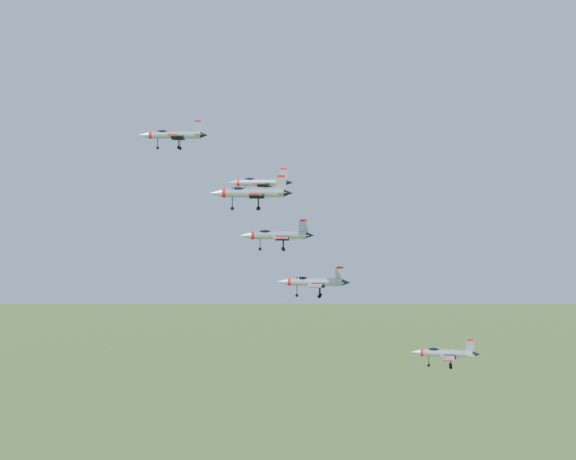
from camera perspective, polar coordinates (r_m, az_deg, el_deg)
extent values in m
cylinder|color=#9EA4AA|center=(138.05, -8.06, 6.70)|extent=(8.76, 2.00, 1.25)
cone|color=#9EA4AA|center=(138.80, -10.21, 6.66)|extent=(1.84, 1.40, 1.25)
cone|color=black|center=(137.52, -5.98, 6.73)|extent=(1.44, 1.18, 1.07)
ellipsoid|color=black|center=(138.37, -8.94, 6.88)|extent=(2.19, 1.08, 0.80)
cube|color=#9EA4AA|center=(135.34, -8.13, 6.68)|extent=(2.58, 4.42, 0.14)
cube|color=#9EA4AA|center=(140.69, -7.84, 6.52)|extent=(2.58, 4.42, 0.14)
cube|color=#9EA4AA|center=(137.72, -6.42, 7.26)|extent=(1.45, 0.24, 2.03)
cube|color=red|center=(137.81, -6.42, 7.70)|extent=(1.07, 0.23, 0.34)
cylinder|color=#9EA4AA|center=(124.60, -1.91, 3.39)|extent=(7.67, 3.31, 1.11)
cone|color=#9EA4AA|center=(125.72, -3.96, 3.38)|extent=(1.79, 1.51, 1.11)
cone|color=black|center=(123.67, 0.10, 3.40)|extent=(1.42, 1.25, 0.94)
ellipsoid|color=black|center=(125.04, -2.75, 3.58)|extent=(2.03, 1.31, 0.70)
cube|color=#9EA4AA|center=(122.23, -2.09, 3.31)|extent=(2.98, 4.17, 0.12)
cube|color=#9EA4AA|center=(126.89, -1.59, 3.28)|extent=(2.98, 4.17, 0.12)
cube|color=#9EA4AA|center=(123.88, -0.33, 3.93)|extent=(1.25, 0.47, 1.79)
cube|color=red|center=(123.90, -0.33, 4.36)|extent=(0.93, 0.39, 0.30)
cylinder|color=#9EA4AA|center=(107.37, -2.52, 2.64)|extent=(8.35, 1.96, 1.19)
cone|color=#9EA4AA|center=(107.66, -5.16, 2.63)|extent=(1.76, 1.34, 1.19)
cone|color=black|center=(107.31, 0.04, 2.64)|extent=(1.38, 1.13, 1.02)
ellipsoid|color=black|center=(107.46, -3.60, 2.88)|extent=(2.09, 1.04, 0.76)
cube|color=#9EA4AA|center=(104.79, -2.47, 2.52)|extent=(2.48, 4.22, 0.13)
cube|color=#9EA4AA|center=(109.94, -2.37, 2.52)|extent=(2.48, 4.22, 0.13)
cube|color=#9EA4AA|center=(107.32, -0.50, 3.31)|extent=(1.38, 0.24, 1.93)
cube|color=red|center=(107.34, -0.50, 3.85)|extent=(1.02, 0.22, 0.32)
cylinder|color=#9EA4AA|center=(127.65, -0.69, -0.38)|extent=(8.82, 1.71, 1.27)
cone|color=#9EA4AA|center=(127.56, -3.05, -0.39)|extent=(1.82, 1.35, 1.27)
cone|color=black|center=(127.94, 1.58, -0.38)|extent=(1.42, 1.15, 1.08)
ellipsoid|color=black|center=(127.56, -1.65, -0.17)|extent=(2.19, 1.02, 0.80)
cube|color=#9EA4AA|center=(124.94, -0.55, -0.56)|extent=(2.46, 4.40, 0.14)
cube|color=#9EA4AA|center=(130.39, -0.65, -0.43)|extent=(2.46, 4.40, 0.14)
cube|color=#9EA4AA|center=(127.80, 1.10, 0.21)|extent=(1.47, 0.19, 2.05)
cube|color=red|center=(127.77, 1.10, 0.69)|extent=(1.08, 0.19, 0.34)
cylinder|color=#9EA4AA|center=(115.43, 1.93, -3.72)|extent=(7.91, 2.80, 1.13)
cone|color=#9EA4AA|center=(115.91, -0.40, -3.70)|extent=(1.78, 1.44, 1.13)
cone|color=black|center=(115.15, 4.18, -3.74)|extent=(1.40, 1.20, 0.96)
ellipsoid|color=black|center=(115.56, 0.98, -3.50)|extent=(2.05, 1.21, 0.72)
cube|color=#9EA4AA|center=(113.02, 1.92, -3.97)|extent=(2.78, 4.18, 0.12)
cube|color=#9EA4AA|center=(117.86, 2.11, -3.70)|extent=(2.78, 4.18, 0.12)
cube|color=#9EA4AA|center=(115.07, 3.71, -3.16)|extent=(1.30, 0.38, 1.83)
cube|color=red|center=(114.98, 3.71, -2.68)|extent=(0.96, 0.33, 0.31)
cylinder|color=#9EA4AA|center=(134.30, 11.18, -8.60)|extent=(8.33, 3.43, 1.20)
cone|color=#9EA4AA|center=(134.29, 9.02, -8.58)|extent=(1.93, 1.61, 1.20)
cone|color=black|center=(134.49, 13.25, -8.60)|extent=(1.52, 1.34, 1.02)
ellipsoid|color=black|center=(134.19, 10.30, -8.40)|extent=(2.19, 1.39, 0.76)
cube|color=#9EA4AA|center=(131.81, 11.28, -8.91)|extent=(3.16, 4.49, 0.13)
cube|color=#9EA4AA|center=(136.89, 11.23, -8.48)|extent=(3.16, 4.49, 0.13)
cube|color=#9EA4AA|center=(134.20, 12.82, -8.08)|extent=(1.36, 0.49, 1.94)
cube|color=red|center=(134.02, 12.82, -7.65)|extent=(1.01, 0.40, 0.32)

